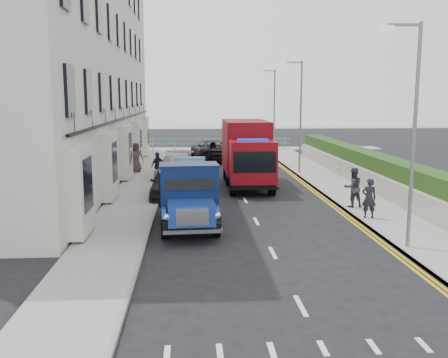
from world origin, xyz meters
TOP-DOWN VIEW (x-y plane):
  - ground at (0.00, 0.00)m, footprint 120.00×120.00m
  - pavement_west at (-5.20, 9.00)m, footprint 2.40×38.00m
  - pavement_east at (5.30, 9.00)m, footprint 2.60×38.00m
  - promenade at (0.00, 29.00)m, footprint 30.00×2.50m
  - sea_plane at (0.00, 60.00)m, footprint 120.00×120.00m
  - terrace_west at (-9.47, 13.00)m, footprint 6.31×30.20m
  - garden_east at (7.21, 9.00)m, footprint 1.45×28.00m
  - seafront_railing at (0.00, 28.20)m, footprint 13.00×0.08m
  - lamp_near at (4.18, -2.00)m, footprint 1.23×0.18m
  - lamp_mid at (4.18, 14.00)m, footprint 1.23×0.18m
  - lamp_far at (4.18, 24.00)m, footprint 1.23×0.18m
  - bedford_lorry at (-2.61, 0.79)m, footprint 2.33×5.27m
  - red_lorry at (0.49, 9.93)m, footprint 2.34×6.74m
  - parked_car_front at (-3.60, 7.00)m, footprint 1.73×4.26m
  - parked_car_mid at (-2.60, 9.57)m, footprint 1.71×4.82m
  - parked_car_rear at (-3.43, 12.52)m, footprint 2.47×5.22m
  - seafront_car_left at (-0.95, 21.29)m, footprint 3.43×6.04m
  - seafront_car_right at (0.50, 21.15)m, footprint 1.98×4.86m
  - pedestrian_east_near at (4.40, 1.83)m, footprint 0.61×0.43m
  - pedestrian_east_far at (4.40, 3.80)m, footprint 0.92×0.77m
  - pedestrian_west_near at (-4.45, 11.80)m, footprint 0.93×0.90m
  - pedestrian_west_far at (-6.00, 14.72)m, footprint 1.04×0.83m

SIDE VIEW (x-z plane):
  - ground at x=0.00m, z-range 0.00..0.00m
  - sea_plane at x=0.00m, z-range 0.00..0.00m
  - pavement_west at x=-5.20m, z-range 0.00..0.12m
  - pavement_east at x=5.30m, z-range 0.00..0.12m
  - promenade at x=0.00m, z-range 0.00..0.12m
  - seafront_railing at x=0.00m, z-range 0.03..1.14m
  - parked_car_front at x=-3.60m, z-range 0.00..1.45m
  - parked_car_rear at x=-3.43m, z-range 0.00..1.47m
  - parked_car_mid at x=-2.60m, z-range 0.00..1.58m
  - seafront_car_left at x=-0.95m, z-range 0.00..1.59m
  - seafront_car_right at x=0.50m, z-range 0.00..1.65m
  - garden_east at x=7.21m, z-range 0.02..1.77m
  - pedestrian_east_near at x=4.40m, z-range 0.12..1.69m
  - pedestrian_west_near at x=-4.45m, z-range 0.12..1.69m
  - pedestrian_east_far at x=4.40m, z-range 0.12..1.83m
  - pedestrian_west_far at x=-6.00m, z-range 0.12..1.98m
  - bedford_lorry at x=-2.61m, z-range -0.10..2.34m
  - red_lorry at x=0.49m, z-range 0.11..3.64m
  - lamp_near at x=4.18m, z-range 0.50..7.50m
  - lamp_mid at x=4.18m, z-range 0.50..7.50m
  - lamp_far at x=4.18m, z-range 0.50..7.50m
  - terrace_west at x=-9.47m, z-range 0.04..14.29m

